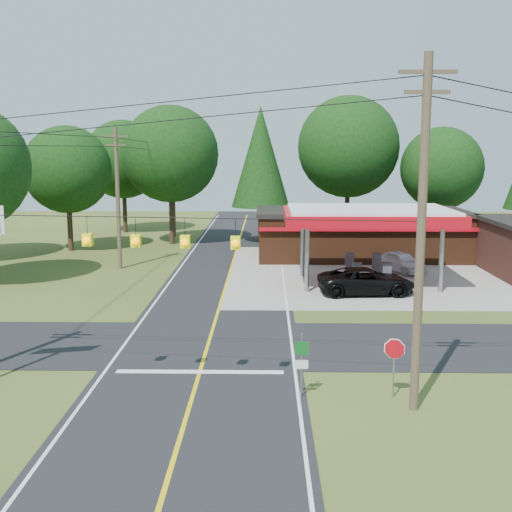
{
  "coord_description": "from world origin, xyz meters",
  "views": [
    {
      "loc": [
        2.59,
        -27.31,
        8.61
      ],
      "look_at": [
        2.0,
        7.0,
        2.8
      ],
      "focal_mm": 45.0,
      "sensor_mm": 36.0,
      "label": 1
    }
  ],
  "objects_px": {
    "suv_car": "(366,281)",
    "octagonal_stop_sign": "(394,354)",
    "sedan_car": "(401,262)",
    "gas_canopy": "(369,218)"
  },
  "relations": [
    {
      "from": "suv_car",
      "to": "sedan_car",
      "type": "relative_size",
      "value": 1.35
    },
    {
      "from": "sedan_car",
      "to": "suv_car",
      "type": "bearing_deg",
      "value": -143.07
    },
    {
      "from": "gas_canopy",
      "to": "suv_car",
      "type": "xyz_separation_m",
      "value": [
        -0.5,
        -3.0,
        -3.47
      ]
    },
    {
      "from": "gas_canopy",
      "to": "suv_car",
      "type": "bearing_deg",
      "value": -99.46
    },
    {
      "from": "sedan_car",
      "to": "octagonal_stop_sign",
      "type": "distance_m",
      "value": 23.57
    },
    {
      "from": "suv_car",
      "to": "octagonal_stop_sign",
      "type": "bearing_deg",
      "value": 170.39
    },
    {
      "from": "suv_car",
      "to": "octagonal_stop_sign",
      "type": "relative_size",
      "value": 2.65
    },
    {
      "from": "gas_canopy",
      "to": "sedan_car",
      "type": "xyz_separation_m",
      "value": [
        3.0,
        4.0,
        -3.55
      ]
    },
    {
      "from": "suv_car",
      "to": "octagonal_stop_sign",
      "type": "height_order",
      "value": "octagonal_stop_sign"
    },
    {
      "from": "sedan_car",
      "to": "octagonal_stop_sign",
      "type": "bearing_deg",
      "value": -128.76
    }
  ]
}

